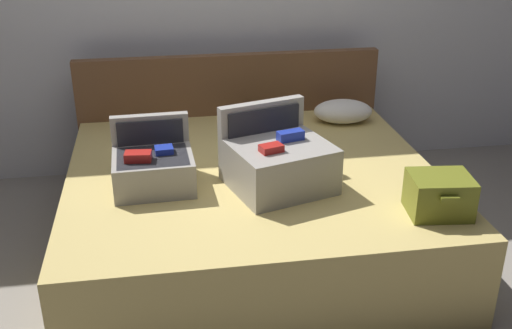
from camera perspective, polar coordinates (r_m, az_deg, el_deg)
The scene contains 8 objects.
ground_plane at distance 3.34m, azimuth 0.74°, elevation -11.14°, with size 12.00×12.00×0.00m, color gray.
bed at distance 3.55m, azimuth -0.37°, elevation -4.18°, with size 2.03×1.86×0.49m, color tan.
headboard at distance 4.34m, azimuth -2.39°, elevation 4.31°, with size 2.07×0.08×0.91m, color brown.
hard_case_large at distance 3.21m, azimuth 2.08°, elevation 0.36°, with size 0.60×0.58×0.41m.
hard_case_medium at distance 3.27m, azimuth -9.51°, elevation -0.13°, with size 0.43×0.40×0.34m.
hard_case_small at distance 3.09m, azimuth 16.58°, elevation -2.71°, with size 0.32×0.29×0.20m.
pillow_near_headboard at distance 4.17m, azimuth 8.05°, elevation 4.90°, with size 0.39×0.25×0.15m, color white.
pillow_center_head at distance 3.92m, azimuth 0.39°, elevation 4.19°, with size 0.37×0.29×0.19m, color #4C724C.
Camera 1 is at (-0.49, -2.68, 1.94)m, focal length 43.21 mm.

